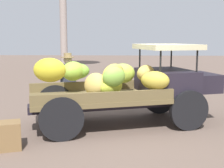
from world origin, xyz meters
TOP-DOWN VIEW (x-y plane):
  - ground_plane at (0.00, 0.00)m, footprint 60.00×60.00m
  - truck at (0.18, 0.31)m, footprint 4.66×2.84m
  - farmer at (-1.48, 1.06)m, footprint 0.53×0.49m
  - wooden_crate at (-2.13, -1.46)m, footprint 0.59×0.55m

SIDE VIEW (x-z plane):
  - ground_plane at x=0.00m, z-range 0.00..0.00m
  - wooden_crate at x=-2.13m, z-range 0.00..0.51m
  - farmer at x=-1.48m, z-range 0.11..1.76m
  - truck at x=0.18m, z-range 0.01..1.90m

